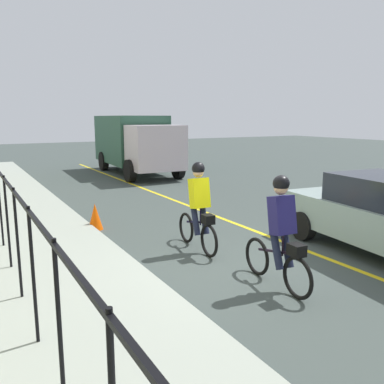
% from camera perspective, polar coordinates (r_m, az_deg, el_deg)
% --- Properties ---
extents(ground_plane, '(80.00, 80.00, 0.00)m').
position_cam_1_polar(ground_plane, '(7.61, 7.66, -10.32)').
color(ground_plane, '#3B4441').
extents(lane_line_centre, '(36.00, 0.12, 0.01)m').
position_cam_1_polar(lane_line_centre, '(8.63, 16.22, -8.10)').
color(lane_line_centre, yellow).
rests_on(lane_line_centre, ground).
extents(sidewalk, '(40.00, 3.20, 0.15)m').
position_cam_1_polar(sidewalk, '(6.27, -18.77, -14.78)').
color(sidewalk, '#939B90').
rests_on(sidewalk, ground).
extents(iron_fence, '(20.47, 0.04, 1.60)m').
position_cam_1_polar(iron_fence, '(6.78, -24.36, -2.44)').
color(iron_fence, black).
rests_on(iron_fence, sidewalk).
extents(cyclist_lead, '(1.71, 0.38, 1.83)m').
position_cam_1_polar(cyclist_lead, '(8.13, 0.98, -2.16)').
color(cyclist_lead, black).
rests_on(cyclist_lead, ground).
extents(cyclist_follow, '(1.71, 0.38, 1.83)m').
position_cam_1_polar(cyclist_follow, '(6.49, 12.42, -5.68)').
color(cyclist_follow, black).
rests_on(cyclist_follow, ground).
extents(box_truck_background, '(6.83, 2.82, 2.78)m').
position_cam_1_polar(box_truck_background, '(19.78, -8.04, 7.09)').
color(box_truck_background, '#2A513F').
rests_on(box_truck_background, ground).
extents(traffic_cone_near, '(0.36, 0.36, 0.64)m').
position_cam_1_polar(traffic_cone_near, '(10.07, -13.56, -3.42)').
color(traffic_cone_near, '#F65105').
rests_on(traffic_cone_near, ground).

